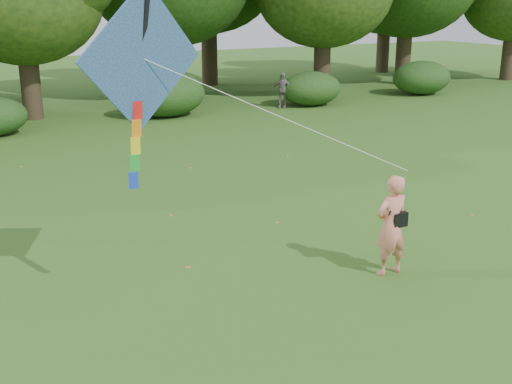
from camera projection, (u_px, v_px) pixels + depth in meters
name	position (u px, v px, depth m)	size (l,w,h in m)	color
ground	(379.00, 298.00, 10.72)	(100.00, 100.00, 0.00)	#265114
man_kite_flyer	(391.00, 225.00, 11.40)	(0.68, 0.44, 1.85)	#E5826C
bystander_right	(282.00, 90.00, 29.02)	(0.95, 0.40, 1.62)	slate
crossbody_bag	(398.00, 218.00, 11.40)	(0.43, 0.20, 0.72)	black
flying_kite	(143.00, 62.00, 9.09)	(5.54, 1.03, 3.16)	#2833B1
shrub_band	(77.00, 104.00, 24.95)	(39.15, 3.22, 1.88)	#264919
fallen_leaves	(242.00, 212.00, 15.01)	(8.56, 15.05, 0.01)	olive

